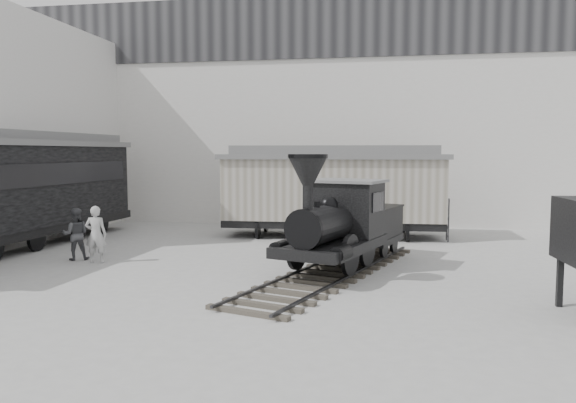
% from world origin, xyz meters
% --- Properties ---
extents(ground, '(90.00, 90.00, 0.00)m').
position_xyz_m(ground, '(0.00, 0.00, 0.00)').
color(ground, '#9E9E9B').
extents(north_wall, '(34.00, 2.51, 11.00)m').
position_xyz_m(north_wall, '(0.00, 14.98, 5.55)').
color(north_wall, silver).
rests_on(north_wall, ground).
extents(west_pavilion, '(7.00, 12.11, 9.00)m').
position_xyz_m(west_pavilion, '(-14.50, 9.96, 4.49)').
color(west_pavilion, silver).
rests_on(west_pavilion, ground).
extents(locomotive, '(5.00, 9.82, 3.41)m').
position_xyz_m(locomotive, '(1.17, 3.58, 1.26)').
color(locomotive, '#3E392F').
rests_on(locomotive, ground).
extents(boxcar, '(9.47, 3.27, 3.84)m').
position_xyz_m(boxcar, '(0.31, 10.34, 2.01)').
color(boxcar, black).
rests_on(boxcar, ground).
extents(visitor_a, '(0.75, 0.57, 1.85)m').
position_xyz_m(visitor_a, '(-6.66, 3.35, 0.92)').
color(visitor_a, '#B6B7B5').
rests_on(visitor_a, ground).
extents(visitor_b, '(1.03, 0.95, 1.72)m').
position_xyz_m(visitor_b, '(-7.58, 3.71, 0.86)').
color(visitor_b, '#444548').
rests_on(visitor_b, ground).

